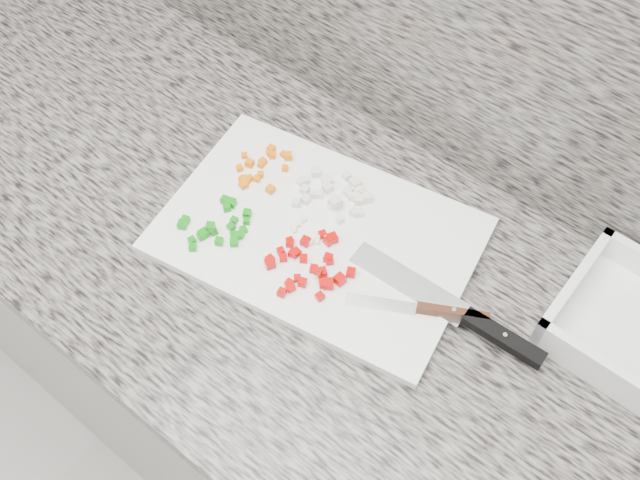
{
  "coord_description": "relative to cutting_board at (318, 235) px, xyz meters",
  "views": [
    {
      "loc": [
        0.38,
        1.01,
        1.78
      ],
      "look_at": [
        0.01,
        1.46,
        0.94
      ],
      "focal_mm": 40.0,
      "sensor_mm": 36.0,
      "label": 1
    }
  ],
  "objects": [
    {
      "name": "onion_pile",
      "position": [
        -0.02,
        0.07,
        0.02
      ],
      "size": [
        0.12,
        0.1,
        0.02
      ],
      "color": "silver",
      "rests_on": "cutting_board"
    },
    {
      "name": "countertop",
      "position": [
        0.01,
        -0.04,
        -0.03
      ],
      "size": [
        3.96,
        0.64,
        0.04
      ],
      "primitive_type": "cube",
      "color": "slate",
      "rests_on": "cabinet"
    },
    {
      "name": "cabinet",
      "position": [
        0.01,
        -0.04,
        -0.48
      ],
      "size": [
        3.92,
        0.62,
        0.86
      ],
      "primitive_type": "cube",
      "color": "beige",
      "rests_on": "ground"
    },
    {
      "name": "cutting_board",
      "position": [
        0.0,
        0.0,
        0.0
      ],
      "size": [
        0.5,
        0.38,
        0.02
      ],
      "primitive_type": "cube",
      "rotation": [
        0.0,
        0.0,
        0.17
      ],
      "color": "white",
      "rests_on": "countertop"
    },
    {
      "name": "red_pepper_pile",
      "position": [
        0.03,
        -0.05,
        0.01
      ],
      "size": [
        0.12,
        0.13,
        0.02
      ],
      "color": "#C20402",
      "rests_on": "cutting_board"
    },
    {
      "name": "chef_knife",
      "position": [
        0.25,
        0.01,
        0.01
      ],
      "size": [
        0.3,
        0.05,
        0.02
      ],
      "rotation": [
        0.0,
        0.0,
        0.03
      ],
      "color": "white",
      "rests_on": "cutting_board"
    },
    {
      "name": "paring_knife",
      "position": [
        0.21,
        -0.01,
        0.01
      ],
      "size": [
        0.18,
        0.11,
        0.02
      ],
      "rotation": [
        0.0,
        0.0,
        0.49
      ],
      "color": "white",
      "rests_on": "cutting_board"
    },
    {
      "name": "carrot_pile",
      "position": [
        -0.14,
        0.04,
        0.01
      ],
      "size": [
        0.09,
        0.1,
        0.01
      ],
      "color": "orange",
      "rests_on": "cutting_board"
    },
    {
      "name": "garlic_pile",
      "position": [
        -0.01,
        -0.01,
        0.01
      ],
      "size": [
        0.06,
        0.04,
        0.01
      ],
      "color": "#FAF3C1",
      "rests_on": "cutting_board"
    },
    {
      "name": "green_pepper_pile",
      "position": [
        -0.12,
        -0.09,
        0.01
      ],
      "size": [
        0.1,
        0.11,
        0.02
      ],
      "color": "#0B800C",
      "rests_on": "cutting_board"
    }
  ]
}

